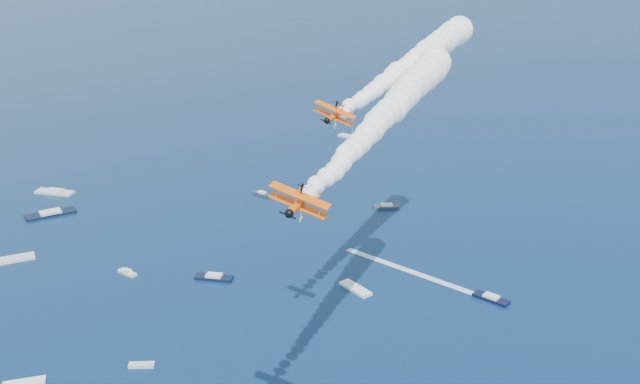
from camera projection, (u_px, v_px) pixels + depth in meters
biplane_lead at (335, 115)px, 121.29m from camera, size 9.44×10.38×6.64m
biplane_trail at (300, 203)px, 90.00m from camera, size 10.40×11.16×6.97m
smoke_trail_lead at (411, 64)px, 147.43m from camera, size 68.42×57.90×11.44m
smoke_trail_trail at (385, 116)px, 117.38m from camera, size 68.63×63.60×11.44m
spectator_boats at (22, 255)px, 195.39m from camera, size 244.94×166.34×0.70m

